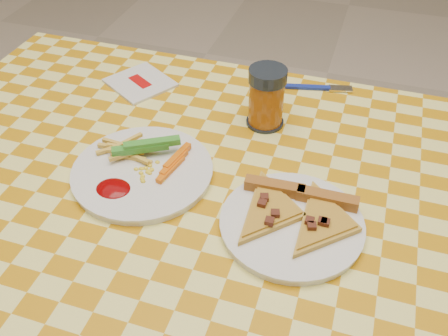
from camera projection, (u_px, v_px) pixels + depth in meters
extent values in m
cylinder|color=silver|center=(82.00, 180.00, 1.45)|extent=(0.06, 0.06, 0.71)
cube|color=brown|center=(223.00, 214.00, 0.83)|extent=(1.20, 0.80, 0.04)
cylinder|color=white|center=(143.00, 173.00, 0.86)|extent=(0.30, 0.30, 0.01)
cylinder|color=white|center=(291.00, 225.00, 0.77)|extent=(0.25, 0.25, 0.01)
cube|color=#0F6012|center=(146.00, 146.00, 0.87)|extent=(0.10, 0.08, 0.02)
cube|color=orange|center=(174.00, 163.00, 0.86)|extent=(0.06, 0.08, 0.02)
ellipsoid|color=#730204|center=(113.00, 189.00, 0.82)|extent=(0.06, 0.05, 0.01)
cube|color=#985022|center=(274.00, 188.00, 0.81)|extent=(0.10, 0.03, 0.02)
cube|color=#985022|center=(327.00, 199.00, 0.79)|extent=(0.10, 0.02, 0.02)
cylinder|color=black|center=(265.00, 122.00, 0.98)|extent=(0.07, 0.07, 0.01)
cylinder|color=#8A440F|center=(266.00, 103.00, 0.95)|extent=(0.07, 0.07, 0.10)
cylinder|color=black|center=(268.00, 75.00, 0.91)|extent=(0.07, 0.07, 0.02)
cube|color=silver|center=(140.00, 83.00, 1.09)|extent=(0.17, 0.17, 0.01)
cube|color=#B30A0A|center=(140.00, 81.00, 1.09)|extent=(0.06, 0.05, 0.00)
cube|color=navy|center=(304.00, 87.00, 1.07)|extent=(0.11, 0.04, 0.01)
cube|color=silver|center=(341.00, 89.00, 1.07)|extent=(0.05, 0.03, 0.00)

